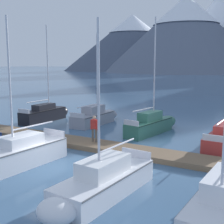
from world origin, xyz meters
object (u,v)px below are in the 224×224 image
at_px(sailboat_outer_slip, 100,183).
at_px(person_on_dock, 94,127).
at_px(sailboat_mid_dock_starboard, 16,154).
at_px(sailboat_far_berth, 153,124).
at_px(sailboat_mid_dock_port, 96,116).
at_px(sailboat_nearest_berth, 46,113).

distance_m(sailboat_outer_slip, person_on_dock, 7.54).
bearing_deg(sailboat_mid_dock_starboard, sailboat_far_berth, 73.13).
relative_size(sailboat_mid_dock_port, sailboat_outer_slip, 1.12).
relative_size(sailboat_nearest_berth, sailboat_far_berth, 1.01).
distance_m(sailboat_mid_dock_starboard, person_on_dock, 5.44).
height_order(sailboat_nearest_berth, sailboat_mid_dock_port, sailboat_nearest_berth).
relative_size(sailboat_mid_dock_port, person_on_dock, 4.57).
bearing_deg(person_on_dock, sailboat_outer_slip, -55.86).
bearing_deg(sailboat_far_berth, person_on_dock, -108.40).
bearing_deg(sailboat_mid_dock_starboard, sailboat_nearest_berth, 124.49).
xyz_separation_m(sailboat_mid_dock_port, sailboat_far_berth, (5.65, -0.83, 0.03)).
distance_m(sailboat_nearest_berth, sailboat_far_berth, 10.43).
relative_size(sailboat_mid_dock_starboard, person_on_dock, 4.45).
distance_m(sailboat_mid_dock_port, sailboat_outer_slip, 14.90).
height_order(sailboat_mid_dock_port, sailboat_outer_slip, sailboat_mid_dock_port).
bearing_deg(sailboat_mid_dock_port, sailboat_far_berth, -8.35).
relative_size(sailboat_far_berth, sailboat_outer_slip, 1.24).
xyz_separation_m(sailboat_nearest_berth, person_on_dock, (8.59, -5.22, 0.58)).
xyz_separation_m(sailboat_mid_dock_port, person_on_dock, (3.82, -6.33, 0.62)).
relative_size(sailboat_nearest_berth, sailboat_mid_dock_starboard, 1.15).
height_order(sailboat_nearest_berth, person_on_dock, sailboat_nearest_berth).
xyz_separation_m(sailboat_mid_dock_starboard, sailboat_outer_slip, (5.64, -1.00, -0.06)).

